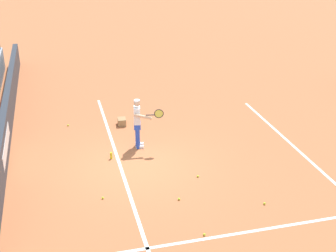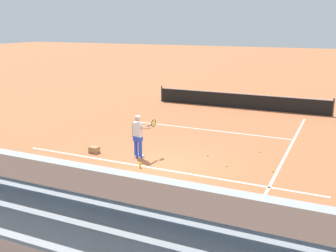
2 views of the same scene
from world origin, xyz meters
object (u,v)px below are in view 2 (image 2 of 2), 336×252
(tennis_ball_stray_back, at_px, (260,152))
(tennis_ball_by_box, at_px, (227,166))
(tennis_player, at_px, (138,136))
(tennis_ball_midcourt, at_px, (273,171))
(tennis_ball_far_left, at_px, (193,183))
(tennis_ball_far_right, at_px, (55,166))
(ball_box_cardboard, at_px, (94,150))
(tennis_ball_near_player, at_px, (208,155))
(tennis_net, at_px, (240,101))
(water_bottle, at_px, (140,165))

(tennis_ball_stray_back, height_order, tennis_ball_by_box, same)
(tennis_player, bearing_deg, tennis_ball_stray_back, 31.74)
(tennis_ball_stray_back, distance_m, tennis_ball_midcourt, 2.22)
(tennis_ball_far_left, distance_m, tennis_ball_far_right, 5.35)
(ball_box_cardboard, xyz_separation_m, tennis_ball_stray_back, (6.28, 2.93, -0.10))
(tennis_ball_by_box, relative_size, tennis_ball_far_right, 1.00)
(tennis_ball_stray_back, bearing_deg, tennis_player, -148.26)
(tennis_player, xyz_separation_m, tennis_ball_by_box, (3.52, 0.46, -0.86))
(ball_box_cardboard, distance_m, tennis_ball_near_player, 4.71)
(tennis_ball_near_player, relative_size, tennis_ball_far_right, 1.00)
(tennis_ball_stray_back, height_order, tennis_ball_midcourt, same)
(tennis_player, relative_size, tennis_ball_near_player, 25.98)
(tennis_ball_far_right, bearing_deg, tennis_ball_by_box, 24.64)
(tennis_net, bearing_deg, tennis_ball_by_box, -77.80)
(tennis_ball_by_box, height_order, water_bottle, water_bottle)
(ball_box_cardboard, xyz_separation_m, water_bottle, (2.60, -0.77, -0.02))
(ball_box_cardboard, distance_m, tennis_ball_midcourt, 7.24)
(tennis_ball_far_left, bearing_deg, tennis_ball_stray_back, 72.14)
(tennis_ball_stray_back, relative_size, tennis_ball_by_box, 1.00)
(tennis_ball_far_right, bearing_deg, tennis_ball_midcourt, 20.85)
(water_bottle, bearing_deg, tennis_ball_by_box, 27.23)
(tennis_ball_far_left, xyz_separation_m, tennis_ball_near_player, (-0.48, 2.94, 0.00))
(tennis_ball_near_player, relative_size, tennis_ball_by_box, 1.00)
(tennis_ball_near_player, xyz_separation_m, tennis_ball_midcourt, (2.75, -0.70, 0.00))
(ball_box_cardboard, relative_size, tennis_net, 0.04)
(tennis_player, distance_m, water_bottle, 1.44)
(ball_box_cardboard, bearing_deg, tennis_ball_stray_back, 25.00)
(tennis_ball_far_left, xyz_separation_m, tennis_ball_stray_back, (1.37, 4.26, 0.00))
(tennis_ball_stray_back, height_order, tennis_ball_far_right, same)
(tennis_player, bearing_deg, water_bottle, -58.66)
(water_bottle, bearing_deg, tennis_ball_far_left, -13.69)
(tennis_player, bearing_deg, ball_box_cardboard, -172.42)
(tennis_ball_midcourt, bearing_deg, tennis_ball_far_right, -159.15)
(tennis_ball_midcourt, distance_m, tennis_net, 11.15)
(tennis_player, distance_m, ball_box_cardboard, 2.13)
(tennis_ball_stray_back, bearing_deg, tennis_ball_far_right, -143.67)
(tennis_ball_far_left, bearing_deg, tennis_net, 97.70)
(tennis_ball_stray_back, xyz_separation_m, tennis_ball_far_right, (-6.68, -4.91, 0.00))
(ball_box_cardboard, height_order, tennis_ball_stray_back, ball_box_cardboard)
(tennis_net, bearing_deg, tennis_player, -96.36)
(tennis_ball_near_player, height_order, tennis_net, tennis_net)
(tennis_ball_far_right, bearing_deg, tennis_net, 74.85)
(tennis_player, distance_m, tennis_ball_near_player, 2.93)
(ball_box_cardboard, height_order, tennis_ball_near_player, ball_box_cardboard)
(ball_box_cardboard, height_order, tennis_ball_by_box, ball_box_cardboard)
(ball_box_cardboard, bearing_deg, tennis_ball_by_box, 7.46)
(tennis_ball_far_left, bearing_deg, tennis_player, 151.52)
(tennis_ball_far_left, height_order, tennis_ball_near_player, same)
(tennis_ball_near_player, distance_m, tennis_ball_far_right, 6.01)
(tennis_ball_midcourt, xyz_separation_m, tennis_ball_far_right, (-7.58, -2.88, 0.00))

